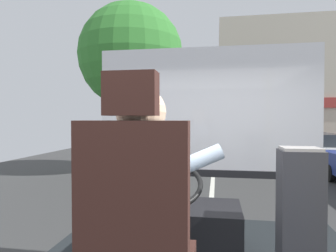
{
  "coord_description": "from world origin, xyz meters",
  "views": [
    {
      "loc": [
        0.13,
        -1.75,
        1.88
      ],
      "look_at": [
        -0.28,
        0.63,
        1.82
      ],
      "focal_mm": 31.35,
      "sensor_mm": 36.0,
      "label": 1
    }
  ],
  "objects": [
    {
      "name": "steering_console",
      "position": [
        -0.23,
        0.68,
        0.97
      ],
      "size": [
        1.1,
        0.97,
        0.8
      ],
      "color": "black",
      "rests_on": "bus_floor"
    },
    {
      "name": "ground",
      "position": [
        0.0,
        8.8,
        -0.02
      ],
      "size": [
        18.0,
        44.0,
        0.06
      ],
      "color": "#363636"
    },
    {
      "name": "windshield_panel",
      "position": [
        0.0,
        1.62,
        1.79
      ],
      "size": [
        2.5,
        0.08,
        1.48
      ],
      "color": "silver"
    },
    {
      "name": "driver_seat",
      "position": [
        -0.23,
        -0.49,
        1.31
      ],
      "size": [
        0.48,
        0.48,
        1.33
      ],
      "color": "black",
      "rests_on": "bus_floor"
    },
    {
      "name": "street_tree",
      "position": [
        -2.82,
        8.05,
        4.02
      ],
      "size": [
        3.58,
        3.58,
        5.83
      ],
      "color": "#4C3828",
      "rests_on": "ground"
    },
    {
      "name": "shop_building",
      "position": [
        6.78,
        19.94,
        4.11
      ],
      "size": [
        13.11,
        5.93,
        8.23
      ],
      "color": "#BCB29E",
      "rests_on": "ground"
    },
    {
      "name": "parked_car_white",
      "position": [
        3.83,
        10.82,
        0.67
      ],
      "size": [
        2.0,
        4.24,
        1.29
      ],
      "color": "silver",
      "rests_on": "ground"
    },
    {
      "name": "parked_car_red",
      "position": [
        4.27,
        15.37,
        0.76
      ],
      "size": [
        1.82,
        4.38,
        1.47
      ],
      "color": "maroon",
      "rests_on": "ground"
    },
    {
      "name": "bus_driver",
      "position": [
        -0.23,
        -0.37,
        1.52
      ],
      "size": [
        0.8,
        0.6,
        0.82
      ],
      "color": "#332D28",
      "rests_on": "driver_seat"
    },
    {
      "name": "fare_box",
      "position": [
        0.7,
        0.39,
        1.21
      ],
      "size": [
        0.28,
        0.24,
        0.94
      ],
      "color": "#333338",
      "rests_on": "bus_floor"
    }
  ]
}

